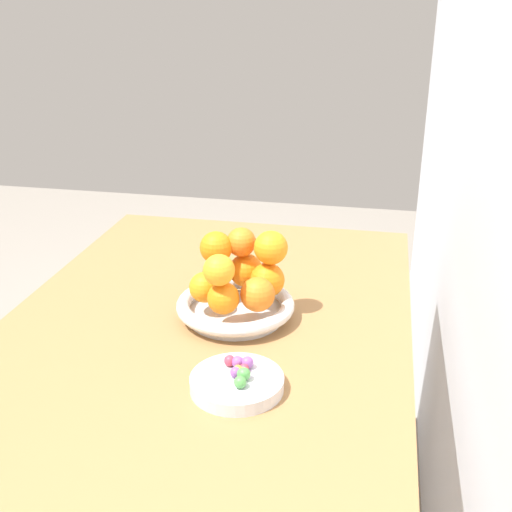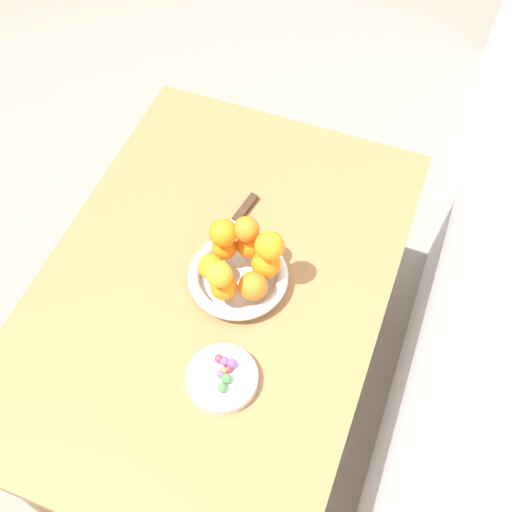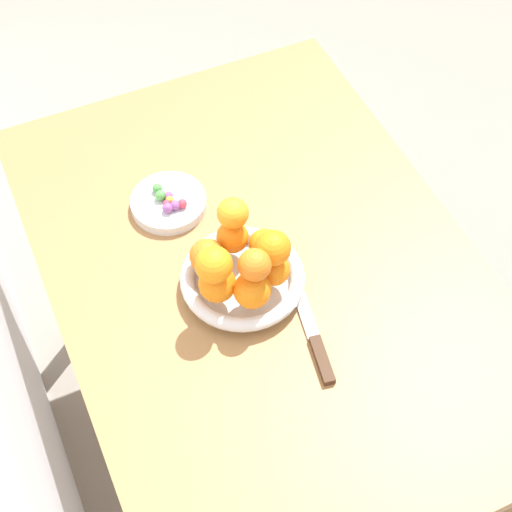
# 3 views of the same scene
# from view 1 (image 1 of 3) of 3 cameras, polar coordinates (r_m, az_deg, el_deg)

# --- Properties ---
(dining_table) EXTENTS (1.10, 0.76, 0.74)m
(dining_table) POSITION_cam_1_polar(r_m,az_deg,el_deg) (1.26, -4.38, -9.23)
(dining_table) COLOR #9E7042
(dining_table) RESTS_ON ground_plane
(fruit_bowl) EXTENTS (0.22, 0.22, 0.04)m
(fruit_bowl) POSITION_cam_1_polar(r_m,az_deg,el_deg) (1.21, -1.83, -4.57)
(fruit_bowl) COLOR silver
(fruit_bowl) RESTS_ON dining_table
(candy_dish) EXTENTS (0.15, 0.15, 0.02)m
(candy_dish) POSITION_cam_1_polar(r_m,az_deg,el_deg) (1.01, -1.71, -11.23)
(candy_dish) COLOR silver
(candy_dish) RESTS_ON dining_table
(orange_0) EXTENTS (0.06, 0.06, 0.06)m
(orange_0) POSITION_cam_1_polar(r_m,az_deg,el_deg) (1.15, 0.14, -3.43)
(orange_0) COLOR orange
(orange_0) RESTS_ON fruit_bowl
(orange_1) EXTENTS (0.07, 0.07, 0.07)m
(orange_1) POSITION_cam_1_polar(r_m,az_deg,el_deg) (1.20, 1.02, -2.15)
(orange_1) COLOR orange
(orange_1) RESTS_ON fruit_bowl
(orange_2) EXTENTS (0.07, 0.07, 0.07)m
(orange_2) POSITION_cam_1_polar(r_m,az_deg,el_deg) (1.24, -0.90, -1.28)
(orange_2) COLOR orange
(orange_2) RESTS_ON fruit_bowl
(orange_3) EXTENTS (0.06, 0.06, 0.06)m
(orange_3) POSITION_cam_1_polar(r_m,az_deg,el_deg) (1.23, -3.53, -1.73)
(orange_3) COLOR orange
(orange_3) RESTS_ON fruit_bowl
(orange_4) EXTENTS (0.06, 0.06, 0.06)m
(orange_4) POSITION_cam_1_polar(r_m,az_deg,el_deg) (1.19, -4.82, -2.81)
(orange_4) COLOR orange
(orange_4) RESTS_ON fruit_bowl
(orange_5) EXTENTS (0.06, 0.06, 0.06)m
(orange_5) POSITION_cam_1_polar(r_m,az_deg,el_deg) (1.14, -2.92, -3.77)
(orange_5) COLOR orange
(orange_5) RESTS_ON fruit_bowl
(orange_6) EXTENTS (0.06, 0.06, 0.06)m
(orange_6) POSITION_cam_1_polar(r_m,az_deg,el_deg) (1.21, -1.31, 1.25)
(orange_6) COLOR orange
(orange_6) RESTS_ON orange_2
(orange_7) EXTENTS (0.06, 0.06, 0.06)m
(orange_7) POSITION_cam_1_polar(r_m,az_deg,el_deg) (1.18, 1.33, 0.75)
(orange_7) COLOR orange
(orange_7) RESTS_ON orange_1
(orange_8) EXTENTS (0.06, 0.06, 0.06)m
(orange_8) POSITION_cam_1_polar(r_m,az_deg,el_deg) (1.21, -3.58, 0.76)
(orange_8) COLOR orange
(orange_8) RESTS_ON orange_3
(orange_9) EXTENTS (0.06, 0.06, 0.06)m
(orange_9) POSITION_cam_1_polar(r_m,az_deg,el_deg) (1.11, -3.31, -1.25)
(orange_9) COLOR orange
(orange_9) RESTS_ON orange_5
(candy_ball_0) EXTENTS (0.02, 0.02, 0.02)m
(candy_ball_0) POSITION_cam_1_polar(r_m,az_deg,el_deg) (1.00, -1.84, -10.29)
(candy_ball_0) COLOR #8C4C99
(candy_ball_0) RESTS_ON candy_dish
(candy_ball_1) EXTENTS (0.02, 0.02, 0.02)m
(candy_ball_1) POSITION_cam_1_polar(r_m,az_deg,el_deg) (1.03, -2.36, -9.28)
(candy_ball_1) COLOR #C6384C
(candy_ball_1) RESTS_ON candy_dish
(candy_ball_2) EXTENTS (0.02, 0.02, 0.02)m
(candy_ball_2) POSITION_cam_1_polar(r_m,az_deg,el_deg) (1.01, -1.62, -10.08)
(candy_ball_2) COLOR gold
(candy_ball_2) RESTS_ON candy_dish
(candy_ball_3) EXTENTS (0.02, 0.02, 0.02)m
(candy_ball_3) POSITION_cam_1_polar(r_m,az_deg,el_deg) (1.03, -1.65, -9.39)
(candy_ball_3) COLOR #8C4C99
(candy_ball_3) RESTS_ON candy_dish
(candy_ball_4) EXTENTS (0.02, 0.02, 0.02)m
(candy_ball_4) POSITION_cam_1_polar(r_m,az_deg,el_deg) (1.00, -1.10, -10.45)
(candy_ball_4) COLOR #4C9947
(candy_ball_4) RESTS_ON candy_dish
(candy_ball_5) EXTENTS (0.01, 0.01, 0.01)m
(candy_ball_5) POSITION_cam_1_polar(r_m,az_deg,el_deg) (1.02, -1.06, -9.94)
(candy_ball_5) COLOR #C6384C
(candy_ball_5) RESTS_ON candy_dish
(candy_ball_6) EXTENTS (0.02, 0.02, 0.02)m
(candy_ball_6) POSITION_cam_1_polar(r_m,az_deg,el_deg) (0.98, -1.42, -11.15)
(candy_ball_6) COLOR #4C9947
(candy_ball_6) RESTS_ON candy_dish
(candy_ball_7) EXTENTS (0.02, 0.02, 0.02)m
(candy_ball_7) POSITION_cam_1_polar(r_m,az_deg,el_deg) (1.02, -0.77, -9.44)
(candy_ball_7) COLOR #8C4C99
(candy_ball_7) RESTS_ON candy_dish
(knife) EXTENTS (0.26, 0.07, 0.01)m
(knife) POSITION_cam_1_polar(r_m,az_deg,el_deg) (1.36, -3.41, -2.33)
(knife) COLOR #3F2819
(knife) RESTS_ON dining_table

